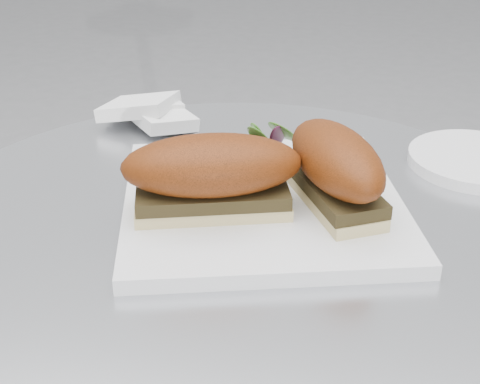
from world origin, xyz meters
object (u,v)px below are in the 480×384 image
Objects in this scene: sandwich_left at (212,173)px; sandwich_right at (336,167)px; saucer at (476,160)px; plate at (262,202)px.

sandwich_left is 1.10× the size of sandwich_right.
sandwich_left is at bearing -100.24° from sandwich_right.
sandwich_left is at bearing -146.49° from saucer.
saucer is at bearing 106.17° from sandwich_right.
sandwich_left is at bearing -137.44° from plate.
sandwich_left reaches higher than saucer.
sandwich_right is at bearing -4.60° from plate.
plate reaches higher than saucer.
sandwich_right is 1.09× the size of saucer.
plate is 1.80× the size of saucer.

